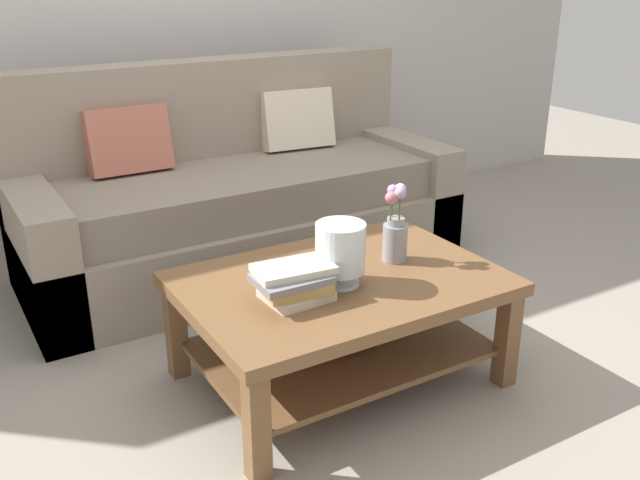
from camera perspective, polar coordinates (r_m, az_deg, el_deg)
name	(u,v)px	position (r m, az deg, el deg)	size (l,w,h in m)	color
ground_plane	(308,334)	(3.16, -0.98, -7.60)	(10.00, 10.00, 0.00)	gray
couch	(237,201)	(3.75, -6.73, 3.17)	(2.22, 0.90, 1.06)	gray
coffee_table	(340,307)	(2.70, 1.61, -5.38)	(1.17, 0.82, 0.44)	brown
book_stack_main	(294,283)	(2.46, -2.09, -3.45)	(0.29, 0.21, 0.12)	beige
glass_hurricane_vase	(340,249)	(2.54, 1.65, -0.77)	(0.18, 0.18, 0.23)	silver
flower_pitcher	(395,232)	(2.77, 6.07, 0.65)	(0.11, 0.10, 0.31)	gray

